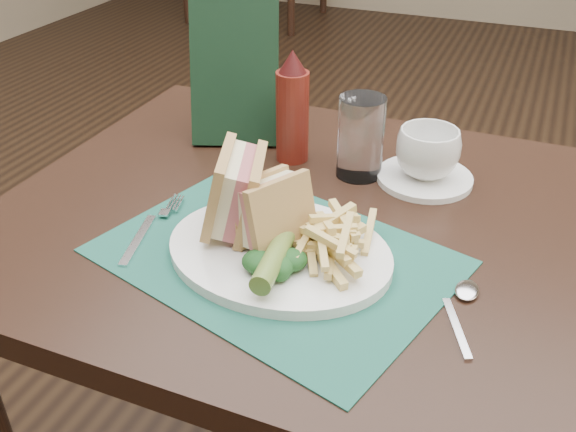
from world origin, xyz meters
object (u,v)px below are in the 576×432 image
object	(u,v)px
drinking_glass	(361,137)
table_main	(306,392)
placemat	(275,256)
sandwich_half_a	(219,190)
coffee_cup	(428,153)
plate	(279,252)
sandwich_half_b	(262,203)
saucer	(424,178)
check_presenter	(235,73)
ketchup_bottle	(292,107)

from	to	relation	value
drinking_glass	table_main	bearing A→B (deg)	-102.93
placemat	sandwich_half_a	xyz separation A→B (m)	(-0.09, 0.01, 0.07)
coffee_cup	sandwich_half_a	bearing A→B (deg)	-130.02
placemat	plate	size ratio (longest dim) A/B	1.46
table_main	sandwich_half_b	size ratio (longest dim) A/B	9.46
saucer	check_presenter	world-z (taller)	check_presenter
saucer	coffee_cup	bearing A→B (deg)	0.00
sandwich_half_a	ketchup_bottle	world-z (taller)	ketchup_bottle
sandwich_half_a	saucer	distance (m)	0.35
sandwich_half_b	check_presenter	size ratio (longest dim) A/B	0.39
placemat	ketchup_bottle	size ratio (longest dim) A/B	2.35
coffee_cup	drinking_glass	xyz separation A→B (m)	(-0.10, -0.02, 0.02)
plate	ketchup_bottle	bearing A→B (deg)	113.17
table_main	coffee_cup	world-z (taller)	coffee_cup
coffee_cup	check_presenter	world-z (taller)	check_presenter
check_presenter	drinking_glass	bearing A→B (deg)	-32.59
sandwich_half_b	table_main	bearing A→B (deg)	103.62
sandwich_half_a	saucer	world-z (taller)	sandwich_half_a
plate	drinking_glass	xyz separation A→B (m)	(0.03, 0.26, 0.06)
table_main	plate	xyz separation A→B (m)	(0.00, -0.12, 0.38)
sandwich_half_a	coffee_cup	bearing A→B (deg)	30.93
table_main	coffee_cup	bearing A→B (deg)	49.26
coffee_cup	drinking_glass	bearing A→B (deg)	-169.74
placemat	drinking_glass	world-z (taller)	drinking_glass
saucer	placemat	bearing A→B (deg)	-115.91
table_main	placemat	bearing A→B (deg)	-90.54
table_main	ketchup_bottle	size ratio (longest dim) A/B	4.84
plate	check_presenter	distance (m)	0.39
sandwich_half_b	saucer	xyz separation A→B (m)	(0.16, 0.26, -0.06)
plate	sandwich_half_a	size ratio (longest dim) A/B	2.60
saucer	ketchup_bottle	size ratio (longest dim) A/B	0.81
saucer	check_presenter	xyz separation A→B (m)	(-0.34, 0.03, 0.11)
plate	drinking_glass	world-z (taller)	drinking_glass
sandwich_half_a	drinking_glass	xyz separation A→B (m)	(0.12, 0.25, -0.01)
drinking_glass	ketchup_bottle	world-z (taller)	ketchup_bottle
ketchup_bottle	check_presenter	bearing A→B (deg)	161.99
table_main	coffee_cup	distance (m)	0.47
saucer	drinking_glass	xyz separation A→B (m)	(-0.10, -0.02, 0.06)
check_presenter	plate	bearing A→B (deg)	-76.13
sandwich_half_a	coffee_cup	xyz separation A→B (m)	(0.22, 0.26, -0.03)
table_main	plate	bearing A→B (deg)	-88.09
drinking_glass	ketchup_bottle	xyz separation A→B (m)	(-0.12, 0.01, 0.03)
sandwich_half_b	drinking_glass	size ratio (longest dim) A/B	0.73
sandwich_half_a	ketchup_bottle	distance (m)	0.26
drinking_glass	ketchup_bottle	distance (m)	0.12
table_main	ketchup_bottle	distance (m)	0.50
plate	drinking_glass	bearing A→B (deg)	88.45
plate	drinking_glass	size ratio (longest dim) A/B	2.31
ketchup_bottle	check_presenter	size ratio (longest dim) A/B	0.76
table_main	sandwich_half_b	bearing A→B (deg)	-104.82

